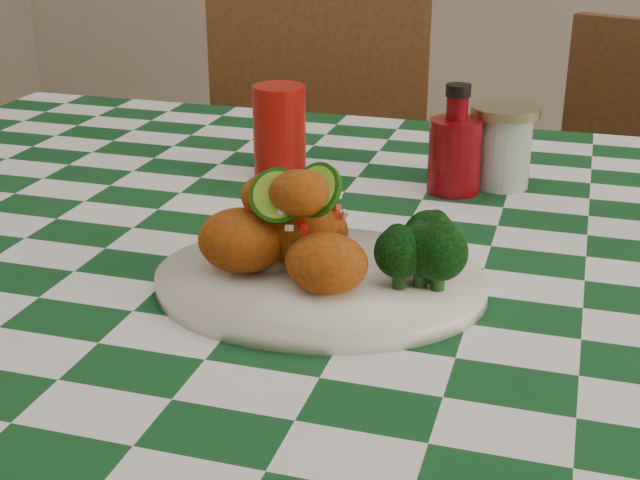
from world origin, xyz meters
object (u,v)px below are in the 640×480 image
(mason_jar, at_px, (503,147))
(ketchup_bottle, at_px, (455,139))
(plate, at_px, (320,283))
(red_tumbler, at_px, (279,131))
(fried_chicken_pile, at_px, (303,223))
(wooden_chair_left, at_px, (306,224))
(wooden_chair_right, at_px, (618,277))

(mason_jar, bearing_deg, ketchup_bottle, -144.05)
(plate, height_order, ketchup_bottle, ketchup_bottle)
(red_tumbler, relative_size, ketchup_bottle, 0.88)
(plate, height_order, fried_chicken_pile, fried_chicken_pile)
(ketchup_bottle, bearing_deg, wooden_chair_left, 125.88)
(wooden_chair_right, bearing_deg, ketchup_bottle, -94.92)
(plate, relative_size, fried_chicken_pile, 1.99)
(wooden_chair_left, bearing_deg, fried_chicken_pile, -82.45)
(mason_jar, relative_size, wooden_chair_left, 0.10)
(fried_chicken_pile, bearing_deg, ketchup_bottle, 74.19)
(plate, xyz_separation_m, red_tumbler, (-0.16, 0.34, 0.05))
(red_tumbler, xyz_separation_m, wooden_chair_right, (0.49, 0.54, -0.39))
(plate, distance_m, wooden_chair_right, 1.00)
(fried_chicken_pile, bearing_deg, plate, 0.00)
(plate, relative_size, wooden_chair_left, 0.32)
(ketchup_bottle, bearing_deg, mason_jar, 35.95)
(fried_chicken_pile, xyz_separation_m, ketchup_bottle, (0.10, 0.34, -0.00))
(red_tumbler, height_order, wooden_chair_right, wooden_chair_right)
(wooden_chair_left, bearing_deg, red_tumbler, -86.19)
(red_tumbler, xyz_separation_m, ketchup_bottle, (0.24, 0.00, 0.01))
(plate, height_order, red_tumbler, red_tumbler)
(wooden_chair_right, bearing_deg, plate, -90.56)
(mason_jar, bearing_deg, wooden_chair_left, 132.42)
(plate, xyz_separation_m, fried_chicken_pile, (-0.02, 0.00, 0.06))
(wooden_chair_left, bearing_deg, plate, -81.41)
(red_tumbler, bearing_deg, wooden_chair_right, 47.90)
(plate, distance_m, ketchup_bottle, 0.35)
(plate, xyz_separation_m, wooden_chair_right, (0.33, 0.88, -0.34))
(mason_jar, distance_m, wooden_chair_left, 0.70)
(plate, bearing_deg, mason_jar, 70.28)
(plate, bearing_deg, fried_chicken_pile, 180.00)
(fried_chicken_pile, distance_m, wooden_chair_left, 0.94)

